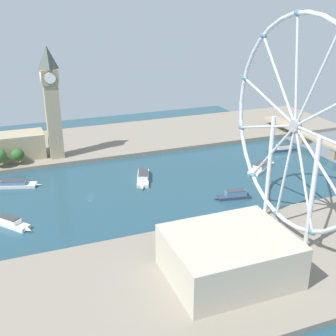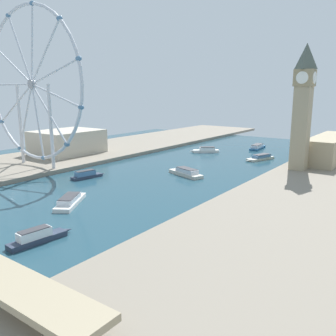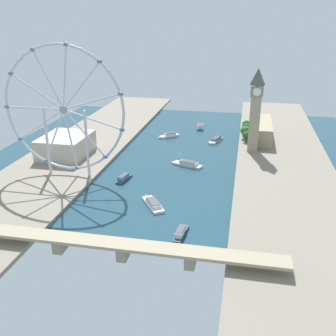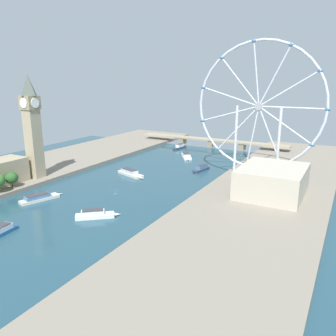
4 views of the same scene
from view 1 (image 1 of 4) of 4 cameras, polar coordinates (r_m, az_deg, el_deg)
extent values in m
plane|color=#234756|center=(286.24, -10.22, -3.77)|extent=(381.48, 381.48, 0.00)
cube|color=gray|center=(382.95, -13.41, 2.92)|extent=(90.00, 520.00, 3.00)
cube|color=gray|center=(197.09, -3.83, -16.01)|extent=(90.00, 520.00, 3.00)
cube|color=tan|center=(344.16, -14.75, 5.90)|extent=(10.40, 10.40, 57.10)
cube|color=#928260|center=(336.75, -15.31, 11.47)|extent=(12.06, 12.06, 11.06)
pyramid|color=#4C564C|center=(334.68, -15.56, 13.81)|extent=(10.92, 10.92, 16.80)
cylinder|color=white|center=(337.43, -14.25, 11.59)|extent=(7.90, 0.50, 7.90)
cylinder|color=white|center=(336.18, -16.39, 11.34)|extent=(7.90, 0.50, 7.90)
cylinder|color=white|center=(330.64, -15.18, 11.30)|extent=(0.50, 7.90, 7.90)
cylinder|color=white|center=(342.87, -15.44, 11.63)|extent=(0.50, 7.90, 7.90)
cylinder|color=#513823|center=(343.01, -21.21, 0.40)|extent=(0.80, 0.80, 4.46)
cylinder|color=#513823|center=(344.45, -19.00, 0.75)|extent=(0.80, 0.80, 3.88)
ellipsoid|color=#285623|center=(342.50, -19.12, 1.66)|extent=(9.78, 9.78, 8.80)
torus|color=silver|center=(224.34, 16.36, 5.33)|extent=(107.96, 2.25, 107.96)
cylinder|color=#99999E|center=(224.34, 16.36, 5.33)|extent=(6.34, 3.00, 6.34)
cylinder|color=silver|center=(205.03, 20.72, 3.25)|extent=(52.86, 1.35, 1.35)
cylinder|color=silver|center=(204.27, 20.50, 7.41)|extent=(45.20, 1.35, 29.71)
cylinder|color=silver|center=(210.64, 18.86, 10.76)|extent=(23.18, 1.35, 48.64)
cylinder|color=silver|center=(221.64, 16.51, 12.09)|extent=(8.86, 1.35, 52.51)
cylinder|color=silver|center=(233.42, 14.34, 11.22)|extent=(35.63, 1.35, 40.83)
cylinder|color=silver|center=(242.38, 12.98, 8.69)|extent=(51.10, 1.35, 16.19)
cylinder|color=silver|center=(246.09, 12.69, 5.32)|extent=(51.10, 1.35, 16.19)
cylinder|color=silver|center=(243.61, 13.47, 1.97)|extent=(35.63, 1.35, 40.83)
cylinder|color=silver|center=(235.56, 15.15, -0.51)|extent=(8.86, 1.35, 52.51)
cylinder|color=silver|center=(224.09, 17.37, -1.35)|extent=(23.18, 1.35, 48.64)
cylinder|color=silver|center=(212.61, 19.49, -0.04)|extent=(45.20, 1.35, 29.71)
ellipsoid|color=teal|center=(222.07, 16.66, 18.92)|extent=(4.80, 3.20, 3.20)
ellipsoid|color=teal|center=(245.03, 12.41, 16.60)|extent=(4.80, 3.20, 3.20)
ellipsoid|color=teal|center=(261.85, 10.03, 11.54)|extent=(4.80, 3.20, 3.20)
ellipsoid|color=teal|center=(268.68, 9.62, 5.29)|extent=(4.80, 3.20, 3.20)
ellipsoid|color=teal|center=(264.12, 11.02, -0.89)|extent=(4.80, 3.20, 3.20)
ellipsoid|color=teal|center=(249.10, 14.06, -5.77)|extent=(4.80, 3.20, 3.20)
ellipsoid|color=teal|center=(226.94, 18.37, -7.95)|extent=(4.80, 3.20, 3.20)
cylinder|color=silver|center=(220.95, 18.39, -3.34)|extent=(2.40, 2.40, 58.78)
cylinder|color=silver|center=(247.80, 13.13, 0.01)|extent=(2.40, 2.40, 58.78)
cube|color=#BCB29E|center=(200.63, 8.01, -11.35)|extent=(43.93, 54.46, 20.24)
cube|color=gray|center=(400.62, 17.58, 3.69)|extent=(6.00, 11.54, 7.84)
cube|color=beige|center=(307.31, -3.28, -1.36)|extent=(30.10, 17.14, 2.24)
cone|color=beige|center=(291.87, -3.35, -2.67)|extent=(5.68, 3.84, 2.24)
cube|color=silver|center=(307.67, -3.29, -0.82)|extent=(18.75, 12.12, 2.75)
cube|color=#38383D|center=(307.08, -3.29, -0.56)|extent=(16.99, 11.24, 0.35)
cube|color=#2D384C|center=(375.14, 14.80, 2.31)|extent=(7.79, 23.27, 2.16)
cone|color=#2D384C|center=(368.87, 13.01, 2.15)|extent=(2.57, 4.31, 2.16)
cube|color=white|center=(374.82, 14.99, 2.72)|extent=(5.90, 13.17, 3.35)
cube|color=#38383D|center=(374.24, 15.02, 2.99)|extent=(5.55, 11.87, 0.32)
cube|color=beige|center=(313.82, -19.33, -2.15)|extent=(15.75, 28.51, 1.97)
cone|color=beige|center=(309.80, -16.50, -2.11)|extent=(3.36, 5.30, 1.97)
cube|color=teal|center=(313.37, -19.62, -1.79)|extent=(11.48, 18.37, 2.37)
cube|color=#38383D|center=(312.85, -19.65, -1.56)|extent=(10.66, 16.64, 0.39)
cube|color=white|center=(332.62, 12.12, 0.01)|extent=(22.72, 28.72, 2.03)
cone|color=white|center=(318.36, 10.87, -0.90)|extent=(4.54, 5.46, 2.03)
cube|color=silver|center=(333.05, 12.25, 0.44)|extent=(15.53, 18.66, 2.40)
cube|color=#38383D|center=(332.55, 12.27, 0.67)|extent=(14.28, 16.99, 0.45)
cube|color=#2D384C|center=(283.05, 8.64, -3.76)|extent=(9.38, 21.87, 1.86)
cone|color=#2D384C|center=(279.36, 6.26, -3.99)|extent=(2.49, 4.08, 1.86)
cube|color=teal|center=(282.32, 8.88, -3.28)|extent=(7.18, 14.39, 3.17)
cube|color=#38383D|center=(281.57, 8.90, -2.95)|extent=(6.72, 13.00, 0.38)
cube|color=white|center=(263.22, -19.85, -6.92)|extent=(22.57, 20.17, 2.53)
cone|color=white|center=(253.72, -17.75, -7.76)|extent=(4.93, 4.69, 2.53)
cube|color=white|center=(262.93, -20.09, -6.37)|extent=(14.42, 13.21, 2.43)
cube|color=#38383D|center=(262.26, -20.13, -6.09)|extent=(13.16, 12.11, 0.56)
camera|label=2|loc=(497.35, 14.86, 13.71)|focal=38.36mm
camera|label=3|loc=(538.89, 34.74, 19.78)|focal=41.78mm
camera|label=4|loc=(188.49, -75.62, -6.59)|focal=36.36mm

